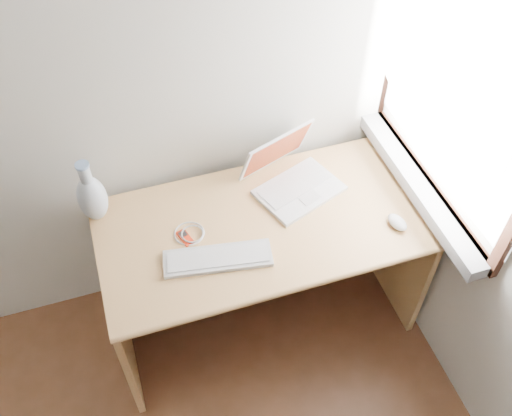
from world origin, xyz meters
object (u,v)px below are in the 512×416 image
object	(u,v)px
desk	(257,238)
vase	(92,197)
laptop	(296,176)
external_keyboard	(218,258)

from	to	relation	value
desk	vase	size ratio (longest dim) A/B	4.50
desk	laptop	bearing A→B (deg)	21.38
desk	laptop	size ratio (longest dim) A/B	3.32
laptop	external_keyboard	distance (m)	0.52
laptop	external_keyboard	bearing A→B (deg)	-166.31
laptop	external_keyboard	xyz separation A→B (m)	(-0.43, -0.29, -0.04)
laptop	external_keyboard	world-z (taller)	laptop
desk	laptop	world-z (taller)	laptop
laptop	external_keyboard	size ratio (longest dim) A/B	0.94
desk	external_keyboard	world-z (taller)	external_keyboard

